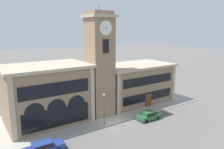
# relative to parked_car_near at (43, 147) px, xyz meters

# --- Properties ---
(ground_plane) EXTENTS (300.00, 300.00, 0.00)m
(ground_plane) POSITION_rel_parked_car_near_xyz_m (12.03, 1.48, -0.69)
(ground_plane) COLOR #605E5B
(sidewalk_kerb) EXTENTS (42.19, 13.50, 0.15)m
(sidewalk_kerb) POSITION_rel_parked_car_near_xyz_m (12.03, 8.23, -0.62)
(sidewalk_kerb) COLOR #A39E93
(sidewalk_kerb) RESTS_ON ground_plane
(clock_tower) EXTENTS (4.57, 4.57, 18.88)m
(clock_tower) POSITION_rel_parked_car_near_xyz_m (12.03, 6.39, 8.21)
(clock_tower) COLOR #897056
(clock_tower) RESTS_ON ground_plane
(town_hall_left_wing) EXTENTS (13.26, 9.22, 9.35)m
(town_hall_left_wing) POSITION_rel_parked_car_near_xyz_m (3.51, 8.68, 4.01)
(town_hall_left_wing) COLOR #897056
(town_hall_left_wing) RESTS_ON ground_plane
(town_hall_right_wing) EXTENTS (15.56, 9.22, 7.85)m
(town_hall_right_wing) POSITION_rel_parked_car_near_xyz_m (21.69, 8.69, 3.26)
(town_hall_right_wing) COLOR #897056
(town_hall_right_wing) RESTS_ON ground_plane
(parked_car_near) EXTENTS (4.92, 1.88, 1.32)m
(parked_car_near) POSITION_rel_parked_car_near_xyz_m (0.00, 0.00, 0.00)
(parked_car_near) COLOR navy
(parked_car_near) RESTS_ON ground_plane
(parked_car_mid) EXTENTS (4.10, 1.94, 1.45)m
(parked_car_mid) POSITION_rel_parked_car_near_xyz_m (17.56, -0.00, 0.06)
(parked_car_mid) COLOR #285633
(parked_car_mid) RESTS_ON ground_plane
(street_lamp) EXTENTS (0.36, 0.36, 5.11)m
(street_lamp) POSITION_rel_parked_car_near_xyz_m (10.06, 1.97, 2.87)
(street_lamp) COLOR #4C4C51
(street_lamp) RESTS_ON sidewalk_kerb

